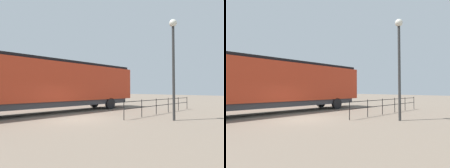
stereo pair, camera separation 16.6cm
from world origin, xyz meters
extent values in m
plane|color=#756656|center=(0.00, 0.00, 0.00)|extent=(120.00, 120.00, 0.00)
cube|color=red|center=(-4.16, 0.52, 2.57)|extent=(2.84, 16.21, 3.14)
cube|color=black|center=(-4.16, 7.56, 2.10)|extent=(2.72, 2.12, 2.20)
cube|color=black|center=(-4.16, 0.52, 4.26)|extent=(2.55, 15.56, 0.24)
cube|color=#38383D|center=(-4.16, 0.52, 0.78)|extent=(2.55, 14.91, 0.45)
cylinder|color=black|center=(-5.43, 5.71, 0.55)|extent=(0.30, 1.10, 1.10)
cylinder|color=black|center=(-2.89, 5.71, 0.55)|extent=(0.30, 1.10, 1.10)
cylinder|color=#2D2D2D|center=(4.69, 3.99, 3.00)|extent=(0.16, 0.16, 6.00)
sphere|color=silver|center=(4.69, 3.99, 6.14)|extent=(0.47, 0.47, 0.47)
cube|color=black|center=(2.43, 6.53, 1.13)|extent=(0.04, 9.37, 0.04)
cube|color=black|center=(2.43, 6.53, 0.68)|extent=(0.04, 9.37, 0.04)
cylinder|color=black|center=(2.43, 1.85, 0.62)|extent=(0.05, 0.05, 1.23)
cylinder|color=black|center=(2.43, 3.72, 0.62)|extent=(0.05, 0.05, 1.23)
cylinder|color=black|center=(2.43, 5.60, 0.62)|extent=(0.05, 0.05, 1.23)
cylinder|color=black|center=(2.43, 7.47, 0.62)|extent=(0.05, 0.05, 1.23)
cylinder|color=black|center=(2.43, 9.34, 0.62)|extent=(0.05, 0.05, 1.23)
cylinder|color=black|center=(2.43, 11.22, 0.62)|extent=(0.05, 0.05, 1.23)
camera|label=1|loc=(10.02, -6.56, 1.90)|focal=28.64mm
camera|label=2|loc=(10.13, -6.44, 1.90)|focal=28.64mm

